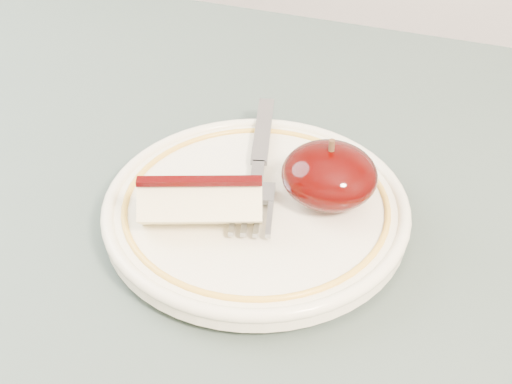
% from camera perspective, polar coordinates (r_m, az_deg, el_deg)
% --- Properties ---
extents(plate, '(0.21, 0.21, 0.02)m').
position_cam_1_polar(plate, '(0.48, -0.00, -1.30)').
color(plate, white).
rests_on(plate, table).
extents(apple_half, '(0.06, 0.06, 0.05)m').
position_cam_1_polar(apple_half, '(0.48, 5.89, 1.36)').
color(apple_half, black).
rests_on(apple_half, plate).
extents(apple_wedge, '(0.08, 0.06, 0.04)m').
position_cam_1_polar(apple_wedge, '(0.45, -4.45, -0.91)').
color(apple_wedge, beige).
rests_on(apple_wedge, plate).
extents(fork, '(0.06, 0.16, 0.00)m').
position_cam_1_polar(fork, '(0.51, 0.21, 2.26)').
color(fork, gray).
rests_on(fork, plate).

